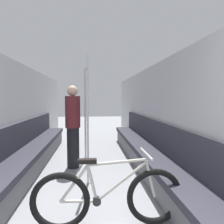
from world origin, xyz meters
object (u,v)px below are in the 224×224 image
grab_pole_near (85,115)px  passenger_standing (73,126)px  grab_pole_far (88,122)px  bench_seat_row_left (28,157)px  bicycle (108,197)px  bench_seat_row_right (147,153)px

grab_pole_near → passenger_standing: size_ratio=1.26×
grab_pole_near → grab_pole_far: 1.42m
bench_seat_row_left → bicycle: (1.38, -1.77, 0.03)m
bench_seat_row_left → bench_seat_row_right: size_ratio=1.00×
grab_pole_near → grab_pole_far: same height
bicycle → grab_pole_near: grab_pole_near is taller
grab_pole_far → passenger_standing: 0.89m
bench_seat_row_left → bench_seat_row_right: bearing=0.0°
bicycle → grab_pole_far: (-0.24, 1.15, 0.69)m
bench_seat_row_right → bicycle: 2.01m
bench_seat_row_left → bench_seat_row_right: 2.32m
bench_seat_row_left → grab_pole_near: bearing=36.6°
grab_pole_far → passenger_standing: grab_pole_far is taller
bench_seat_row_left → bicycle: bench_seat_row_left is taller
bicycle → grab_pole_far: bearing=86.6°
passenger_standing → bicycle: bearing=-47.4°
bench_seat_row_right → bicycle: (-0.93, -1.77, 0.03)m
bench_seat_row_right → grab_pole_far: (-1.17, -0.63, 0.72)m
grab_pole_far → passenger_standing: (-0.31, 0.82, -0.16)m
passenger_standing → bench_seat_row_left: bearing=-140.2°
grab_pole_far → bicycle: bearing=-78.3°
bench_seat_row_right → bench_seat_row_left: bearing=180.0°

